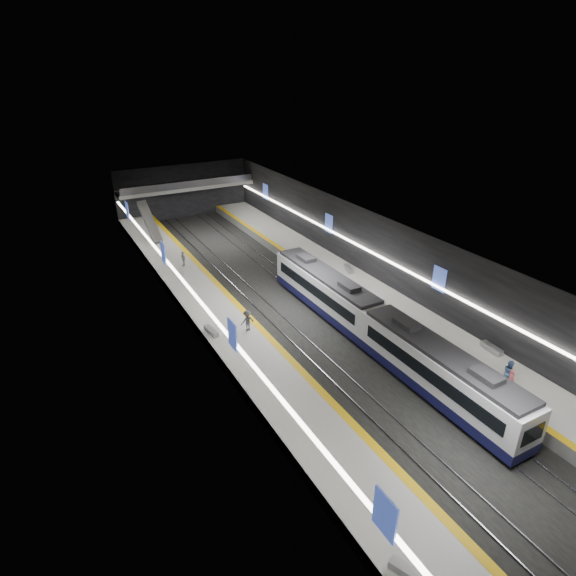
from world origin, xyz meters
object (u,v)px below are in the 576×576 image
passenger_right_b (509,373)px  passenger_left_b (247,321)px  escalator (150,222)px  bench_right_near (492,348)px  bench_left_far (211,331)px  train (374,324)px  passenger_left_a (183,259)px  bench_right_far (348,269)px  passenger_right_a (511,379)px  bench_left_near (409,573)px

passenger_right_b → passenger_left_b: passenger_right_b is taller
escalator → bench_right_near: (17.00, -40.84, -1.66)m
bench_left_far → passenger_right_b: size_ratio=0.93×
train → passenger_left_a: bearing=112.5°
bench_right_far → passenger_left_b: passenger_left_b is taller
passenger_left_b → escalator: bearing=-93.2°
passenger_right_a → passenger_right_b: passenger_right_b is taller
bench_left_near → passenger_left_a: 40.11m
passenger_right_b → passenger_left_b: (-13.33, 15.88, -0.03)m
bench_left_far → passenger_right_b: 23.46m
bench_left_near → bench_left_far: 24.49m
escalator → bench_left_far: escalator is taller
passenger_right_b → escalator: bearing=46.5°
passenger_right_b → train: bearing=52.7°
passenger_right_a → passenger_left_b: (-13.01, 16.34, 0.14)m
passenger_right_b → passenger_left_b: 20.73m
train → passenger_right_b: bearing=-65.7°
escalator → passenger_left_a: 12.01m
escalator → passenger_left_b: size_ratio=4.22×
bench_right_far → bench_left_near: bearing=-103.0°
passenger_right_a → passenger_right_b: 0.59m
escalator → passenger_left_b: 28.54m
bench_left_far → passenger_left_a: bearing=72.9°
bench_left_near → passenger_right_b: passenger_right_b is taller
bench_left_far → bench_right_near: bearing=-43.3°
passenger_right_a → passenger_left_b: size_ratio=0.85×
train → bench_left_near: size_ratio=15.69×
bench_right_near → escalator: bearing=116.5°
bench_left_near → bench_left_far: bench_left_near is taller
bench_left_near → bench_right_far: bearing=35.6°
bench_right_far → passenger_right_b: (-1.75, -22.30, 0.75)m
passenger_right_a → passenger_right_b: size_ratio=0.82×
escalator → passenger_right_b: size_ratio=4.08×
bench_right_near → passenger_left_a: passenger_left_a is taller
bench_right_near → bench_left_near: bearing=-144.9°
train → passenger_right_b: size_ratio=15.32×
train → escalator: size_ratio=3.76×
train → bench_left_near: train is taller
train → escalator: escalator is taller
escalator → bench_right_near: size_ratio=4.08×
bench_left_far → bench_right_far: bearing=8.8°
passenger_left_a → bench_right_near: bearing=20.8°
bench_right_far → passenger_left_b: size_ratio=1.00×
train → passenger_left_b: 10.74m
bench_left_near → passenger_left_b: (2.57, 23.49, 0.71)m
bench_right_far → passenger_right_a: passenger_right_a is taller
train → bench_left_near: (-11.45, -17.47, -0.96)m
bench_right_near → passenger_left_b: 20.13m
bench_left_far → passenger_right_a: (15.96, -17.33, 0.58)m
passenger_right_a → train: bearing=46.3°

